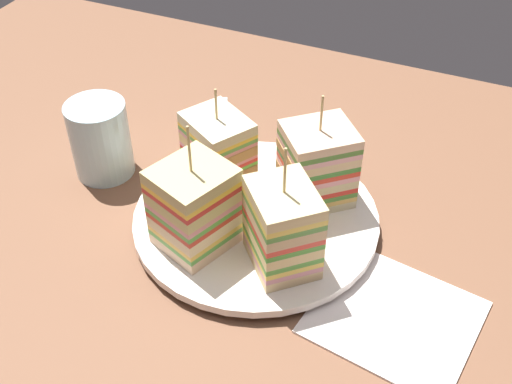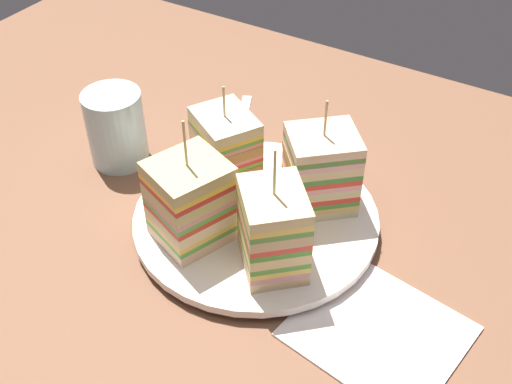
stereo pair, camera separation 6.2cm
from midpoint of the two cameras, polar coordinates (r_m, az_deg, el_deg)
name	(u,v)px [view 1 (the left image)]	position (r cm, az deg, el deg)	size (l,w,h in cm)	color
ground_plane	(256,232)	(65.25, -2.70, -3.74)	(117.32, 76.46, 1.80)	brown
plate	(256,219)	(63.97, -2.75, -2.57)	(24.75, 24.75, 1.57)	white
sandwich_wedge_0	(195,207)	(58.58, -8.56, -1.48)	(8.21, 8.50, 13.34)	beige
sandwich_wedge_1	(283,228)	(56.03, -0.73, -3.39)	(8.50, 8.60, 13.10)	beige
sandwich_wedge_2	(317,165)	(62.90, 2.76, 2.35)	(8.89, 8.80, 12.24)	beige
sandwich_wedge_3	(219,151)	(65.47, -6.09, 3.62)	(8.46, 7.95, 11.27)	#D3BB85
spoon	(221,147)	(74.41, -5.57, 3.95)	(8.00, 14.62, 1.00)	silver
napkin	(395,316)	(57.25, 9.37, -11.18)	(13.66, 12.43, 0.50)	white
drinking_glass	(101,144)	(71.86, -16.21, 4.10)	(6.50, 6.50, 8.67)	#AACEDB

